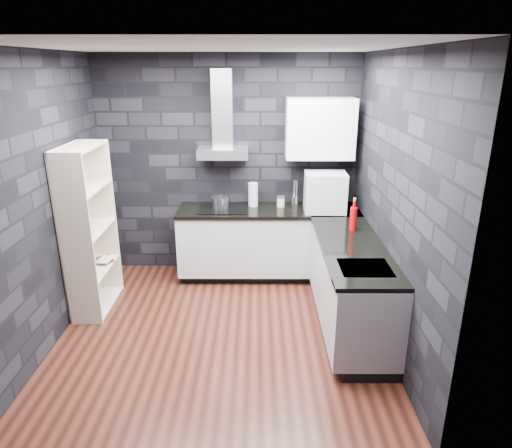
{
  "coord_description": "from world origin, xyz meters",
  "views": [
    {
      "loc": [
        0.37,
        -4.01,
        2.56
      ],
      "look_at": [
        0.35,
        0.45,
        1.0
      ],
      "focal_mm": 32.0,
      "sensor_mm": 36.0,
      "label": 1
    }
  ],
  "objects_px": {
    "glass_vase": "(253,195)",
    "fruit_bowl": "(84,232)",
    "appliance_garage": "(325,193)",
    "utensil_crock": "(295,201)",
    "pot": "(220,203)",
    "storage_jar": "(281,202)",
    "bookshelf": "(89,230)",
    "red_bottle": "(353,219)"
  },
  "relations": [
    {
      "from": "utensil_crock",
      "to": "appliance_garage",
      "type": "height_order",
      "value": "appliance_garage"
    },
    {
      "from": "pot",
      "to": "bookshelf",
      "type": "height_order",
      "value": "bookshelf"
    },
    {
      "from": "glass_vase",
      "to": "fruit_bowl",
      "type": "relative_size",
      "value": 1.34
    },
    {
      "from": "appliance_garage",
      "to": "glass_vase",
      "type": "bearing_deg",
      "value": 168.3
    },
    {
      "from": "pot",
      "to": "bookshelf",
      "type": "bearing_deg",
      "value": -149.59
    },
    {
      "from": "pot",
      "to": "bookshelf",
      "type": "relative_size",
      "value": 0.11
    },
    {
      "from": "storage_jar",
      "to": "appliance_garage",
      "type": "distance_m",
      "value": 0.57
    },
    {
      "from": "storage_jar",
      "to": "pot",
      "type": "bearing_deg",
      "value": -173.6
    },
    {
      "from": "red_bottle",
      "to": "fruit_bowl",
      "type": "height_order",
      "value": "red_bottle"
    },
    {
      "from": "pot",
      "to": "utensil_crock",
      "type": "distance_m",
      "value": 0.93
    },
    {
      "from": "fruit_bowl",
      "to": "bookshelf",
      "type": "bearing_deg",
      "value": 90.0
    },
    {
      "from": "utensil_crock",
      "to": "red_bottle",
      "type": "xyz_separation_m",
      "value": [
        0.55,
        -0.9,
        0.07
      ]
    },
    {
      "from": "pot",
      "to": "bookshelf",
      "type": "xyz_separation_m",
      "value": [
        -1.33,
        -0.78,
        -0.07
      ]
    },
    {
      "from": "glass_vase",
      "to": "red_bottle",
      "type": "relative_size",
      "value": 1.17
    },
    {
      "from": "utensil_crock",
      "to": "red_bottle",
      "type": "distance_m",
      "value": 1.05
    },
    {
      "from": "pot",
      "to": "appliance_garage",
      "type": "height_order",
      "value": "appliance_garage"
    },
    {
      "from": "bookshelf",
      "to": "glass_vase",
      "type": "bearing_deg",
      "value": 34.71
    },
    {
      "from": "appliance_garage",
      "to": "red_bottle",
      "type": "bearing_deg",
      "value": -70.72
    },
    {
      "from": "pot",
      "to": "appliance_garage",
      "type": "relative_size",
      "value": 0.42
    },
    {
      "from": "utensil_crock",
      "to": "red_bottle",
      "type": "relative_size",
      "value": 0.46
    },
    {
      "from": "appliance_garage",
      "to": "fruit_bowl",
      "type": "relative_size",
      "value": 2.22
    },
    {
      "from": "pot",
      "to": "glass_vase",
      "type": "xyz_separation_m",
      "value": [
        0.4,
        0.11,
        0.07
      ]
    },
    {
      "from": "glass_vase",
      "to": "fruit_bowl",
      "type": "height_order",
      "value": "glass_vase"
    },
    {
      "from": "bookshelf",
      "to": "appliance_garage",
      "type": "bearing_deg",
      "value": 22.34
    },
    {
      "from": "glass_vase",
      "to": "appliance_garage",
      "type": "distance_m",
      "value": 0.88
    },
    {
      "from": "appliance_garage",
      "to": "red_bottle",
      "type": "distance_m",
      "value": 0.71
    },
    {
      "from": "glass_vase",
      "to": "bookshelf",
      "type": "height_order",
      "value": "bookshelf"
    },
    {
      "from": "storage_jar",
      "to": "fruit_bowl",
      "type": "bearing_deg",
      "value": -153.95
    },
    {
      "from": "pot",
      "to": "storage_jar",
      "type": "height_order",
      "value": "pot"
    },
    {
      "from": "glass_vase",
      "to": "storage_jar",
      "type": "distance_m",
      "value": 0.35
    },
    {
      "from": "fruit_bowl",
      "to": "pot",
      "type": "bearing_deg",
      "value": 34.89
    },
    {
      "from": "storage_jar",
      "to": "bookshelf",
      "type": "bearing_deg",
      "value": -157.33
    },
    {
      "from": "glass_vase",
      "to": "utensil_crock",
      "type": "relative_size",
      "value": 2.53
    },
    {
      "from": "pot",
      "to": "glass_vase",
      "type": "relative_size",
      "value": 0.69
    },
    {
      "from": "storage_jar",
      "to": "appliance_garage",
      "type": "bearing_deg",
      "value": -18.76
    },
    {
      "from": "utensil_crock",
      "to": "fruit_bowl",
      "type": "height_order",
      "value": "utensil_crock"
    },
    {
      "from": "bookshelf",
      "to": "fruit_bowl",
      "type": "relative_size",
      "value": 8.31
    },
    {
      "from": "pot",
      "to": "red_bottle",
      "type": "relative_size",
      "value": 0.81
    },
    {
      "from": "appliance_garage",
      "to": "bookshelf",
      "type": "xyz_separation_m",
      "value": [
        -2.59,
        -0.69,
        -0.22
      ]
    },
    {
      "from": "pot",
      "to": "utensil_crock",
      "type": "height_order",
      "value": "pot"
    },
    {
      "from": "bookshelf",
      "to": "fruit_bowl",
      "type": "distance_m",
      "value": 0.15
    },
    {
      "from": "appliance_garage",
      "to": "red_bottle",
      "type": "height_order",
      "value": "appliance_garage"
    }
  ]
}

